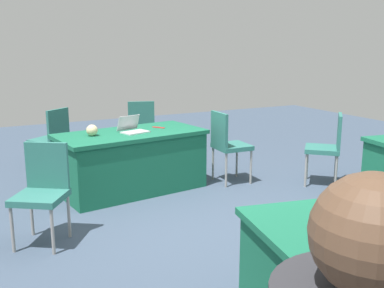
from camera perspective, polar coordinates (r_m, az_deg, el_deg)
The scene contains 11 objects.
ground_plane at distance 4.70m, azimuth 0.78°, elevation -10.74°, with size 14.40×14.40×0.00m, color #3D4C60.
table_foreground at distance 5.85m, azimuth -7.64°, elevation -2.16°, with size 1.93×1.14×0.77m.
table_mid_left at distance 3.36m, azimuth 22.70°, elevation -14.45°, with size 1.89×1.17×0.77m.
chair_near_front at distance 6.87m, azimuth -17.24°, elevation 0.93°, with size 0.62×0.62×0.95m.
chair_tucked_left at distance 7.43m, azimuth -6.46°, elevation 2.35°, with size 0.55×0.55×0.96m.
chair_aisle at distance 6.10m, azimuth 4.50°, elevation 0.27°, with size 0.46×0.46×0.98m.
chair_by_pillar at distance 6.25m, azimuth 16.82°, elevation -0.04°, with size 0.62×0.62×0.96m.
chair_back_row at distance 4.48m, azimuth -18.35°, elevation -5.23°, with size 0.61×0.61×0.95m.
laptop_silver at distance 5.74m, azimuth -7.45°, elevation 1.87°, with size 0.39×0.37×0.21m.
yarn_ball at distance 5.60m, azimuth -12.52°, elevation 1.70°, with size 0.14×0.14×0.14m, color beige.
scissors_red at distance 6.03m, azimuth -4.25°, elevation 2.10°, with size 0.18×0.04×0.01m, color red.
Camera 1 is at (2.02, 3.81, 1.85)m, focal length 42.24 mm.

